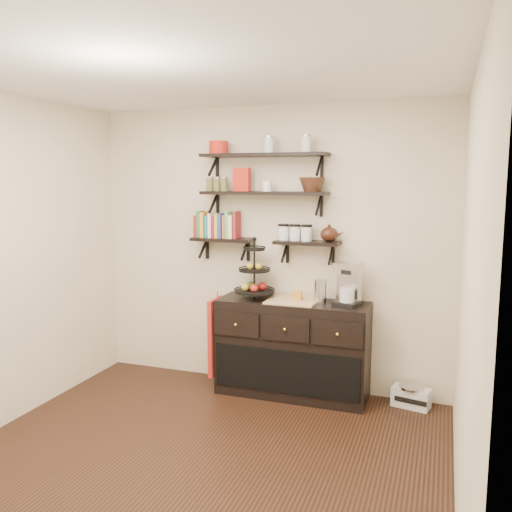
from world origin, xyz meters
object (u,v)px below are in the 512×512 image
object	(u,v)px
sideboard	(292,348)
fruit_stand	(255,278)
coffee_maker	(348,285)
radio	(411,397)

from	to	relation	value
sideboard	fruit_stand	distance (m)	0.74
fruit_stand	coffee_maker	xyz separation A→B (m)	(0.87, 0.02, -0.01)
coffee_maker	sideboard	bearing A→B (deg)	-159.98
fruit_stand	coffee_maker	bearing A→B (deg)	1.44
fruit_stand	sideboard	bearing A→B (deg)	-0.66
sideboard	radio	distance (m)	1.14
fruit_stand	coffee_maker	distance (m)	0.87
radio	sideboard	bearing A→B (deg)	-163.14
radio	coffee_maker	bearing A→B (deg)	-161.89
coffee_maker	radio	xyz separation A→B (m)	(0.57, 0.06, -0.99)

